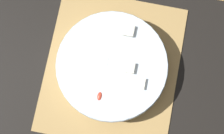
# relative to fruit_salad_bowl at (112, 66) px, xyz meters

# --- Properties ---
(ground_plane) EXTENTS (6.00, 6.00, 0.00)m
(ground_plane) POSITION_rel_fruit_salad_bowl_xyz_m (-0.00, -0.00, -0.04)
(ground_plane) COLOR black
(bamboo_mat_center) EXTENTS (0.40, 0.35, 0.01)m
(bamboo_mat_center) POSITION_rel_fruit_salad_bowl_xyz_m (-0.00, -0.00, -0.04)
(bamboo_mat_center) COLOR #A8844C
(bamboo_mat_center) RESTS_ON ground_plane
(fruit_salad_bowl) EXTENTS (0.28, 0.28, 0.07)m
(fruit_salad_bowl) POSITION_rel_fruit_salad_bowl_xyz_m (0.00, 0.00, 0.00)
(fruit_salad_bowl) COLOR silver
(fruit_salad_bowl) RESTS_ON bamboo_mat_center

